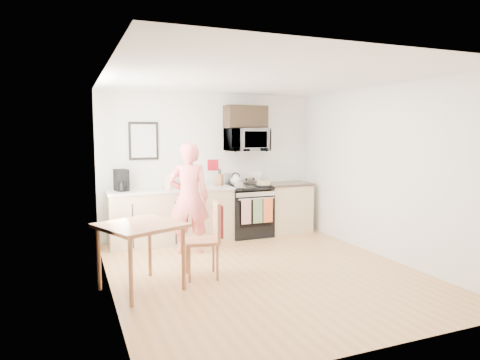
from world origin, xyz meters
name	(u,v)px	position (x,y,z in m)	size (l,w,h in m)	color
floor	(263,271)	(0.00, 0.00, 0.00)	(4.60, 4.60, 0.00)	#AF7B44
back_wall	(210,165)	(0.00, 2.30, 1.30)	(4.00, 0.04, 2.60)	white
front_wall	(380,203)	(0.00, -2.30, 1.30)	(4.00, 0.04, 2.60)	white
left_wall	(108,184)	(-2.00, 0.00, 1.30)	(0.04, 4.60, 2.60)	white
right_wall	(383,172)	(2.00, 0.00, 1.30)	(0.04, 4.60, 2.60)	white
ceiling	(264,78)	(0.00, 0.00, 2.60)	(4.00, 4.60, 0.04)	white
window	(104,158)	(-1.96, 0.80, 1.55)	(0.06, 1.40, 1.50)	white
cabinet_left	(172,217)	(-0.80, 2.00, 0.45)	(2.10, 0.60, 0.90)	tan
countertop_left	(171,190)	(-0.80, 2.00, 0.92)	(2.14, 0.64, 0.04)	silver
cabinet_right	(286,208)	(1.43, 2.00, 0.45)	(0.84, 0.60, 0.90)	tan
countertop_right	(287,184)	(1.43, 2.00, 0.92)	(0.88, 0.64, 0.04)	black
range	(249,212)	(0.63, 1.98, 0.44)	(0.76, 0.70, 1.16)	black
microwave	(246,140)	(0.63, 2.08, 1.76)	(0.76, 0.51, 0.42)	silver
upper_cabinet	(246,117)	(0.63, 2.12, 2.18)	(0.76, 0.35, 0.40)	black
wall_art	(144,141)	(-1.20, 2.28, 1.75)	(0.50, 0.04, 0.65)	black
wall_trivet	(213,165)	(0.05, 2.28, 1.30)	(0.20, 0.02, 0.20)	#A40E1A
person	(189,198)	(-0.68, 1.28, 0.87)	(0.64, 0.42, 1.75)	#DB443C
dining_table	(140,231)	(-1.65, -0.08, 0.72)	(0.99, 0.99, 0.82)	brown
chair	(212,229)	(-0.70, 0.06, 0.64)	(0.53, 0.49, 1.00)	brown
knife_block	(219,180)	(0.10, 2.08, 1.04)	(0.09, 0.13, 0.21)	brown
utensil_crock	(183,179)	(-0.55, 2.17, 1.07)	(0.11, 0.11, 0.34)	#A40E1A
fruit_bowl	(168,186)	(-0.83, 2.09, 0.97)	(0.20, 0.20, 0.09)	white
milk_carton	(168,182)	(-0.84, 2.04, 1.06)	(0.09, 0.09, 0.24)	tan
coffee_maker	(121,181)	(-1.62, 2.03, 1.11)	(0.24, 0.32, 0.36)	black
bread_bag	(193,186)	(-0.48, 1.78, 1.00)	(0.33, 0.16, 0.12)	#DBC173
cake	(264,183)	(0.89, 1.87, 0.97)	(0.31, 0.31, 0.10)	black
kettle	(236,180)	(0.41, 2.08, 1.03)	(0.19, 0.19, 0.25)	white
pot	(239,185)	(0.39, 1.84, 0.97)	(0.19, 0.30, 0.09)	silver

